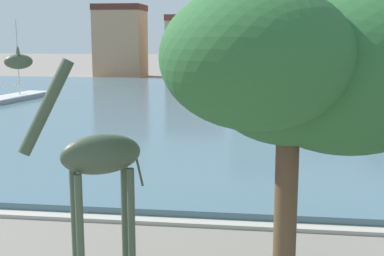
% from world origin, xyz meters
% --- Properties ---
extents(harbor_water, '(89.28, 50.20, 0.33)m').
position_xyz_m(harbor_water, '(0.00, 32.35, 0.17)').
color(harbor_water, '#476675').
rests_on(harbor_water, ground).
extents(quay_edge_coping, '(89.28, 0.50, 0.12)m').
position_xyz_m(quay_edge_coping, '(0.00, 7.00, 0.06)').
color(quay_edge_coping, '#ADA89E').
rests_on(quay_edge_coping, ground).
extents(giraffe_statue, '(2.80, 2.11, 5.41)m').
position_xyz_m(giraffe_statue, '(-2.41, 3.62, 2.76)').
color(giraffe_statue, '#3D4C38').
rests_on(giraffe_statue, ground).
extents(sailboat_orange, '(3.34, 8.97, 5.85)m').
position_xyz_m(sailboat_orange, '(9.33, 31.89, 0.53)').
color(sailboat_orange, orange).
rests_on(sailboat_orange, ground).
extents(sailboat_grey, '(3.36, 8.87, 6.94)m').
position_xyz_m(sailboat_grey, '(-18.96, 34.19, 0.37)').
color(sailboat_grey, '#939399').
rests_on(sailboat_grey, ground).
extents(sailboat_teal, '(4.69, 8.33, 7.96)m').
position_xyz_m(sailboat_teal, '(10.82, 43.32, 0.40)').
color(sailboat_teal, teal).
rests_on(sailboat_teal, ground).
extents(shade_tree, '(6.04, 5.86, 6.58)m').
position_xyz_m(shade_tree, '(2.21, 3.16, 4.92)').
color(shade_tree, brown).
rests_on(shade_tree, ground).
extents(townhouse_wide_warehouse, '(6.46, 5.82, 9.72)m').
position_xyz_m(townhouse_wide_warehouse, '(-17.86, 62.33, 4.88)').
color(townhouse_wide_warehouse, tan).
rests_on(townhouse_wide_warehouse, ground).
extents(townhouse_tall_gabled, '(7.90, 5.23, 8.35)m').
position_xyz_m(townhouse_tall_gabled, '(-7.62, 63.37, 4.19)').
color(townhouse_tall_gabled, tan).
rests_on(townhouse_tall_gabled, ground).
extents(townhouse_corner_house, '(7.34, 6.38, 12.57)m').
position_xyz_m(townhouse_corner_house, '(1.21, 61.07, 6.30)').
color(townhouse_corner_house, beige).
rests_on(townhouse_corner_house, ground).
extents(townhouse_narrow_midrow, '(7.45, 5.36, 10.20)m').
position_xyz_m(townhouse_narrow_midrow, '(10.10, 63.37, 5.11)').
color(townhouse_narrow_midrow, beige).
rests_on(townhouse_narrow_midrow, ground).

